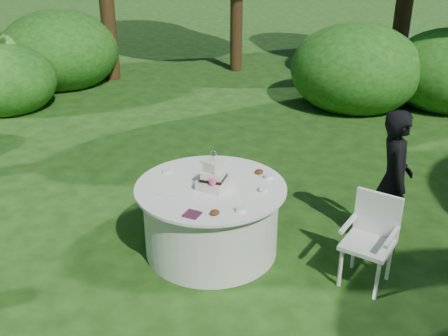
{
  "coord_description": "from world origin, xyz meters",
  "views": [
    {
      "loc": [
        2.12,
        -4.28,
        3.19
      ],
      "look_at": [
        0.15,
        0.0,
        1.0
      ],
      "focal_mm": 42.0,
      "sensor_mm": 36.0,
      "label": 1
    }
  ],
  "objects_px": {
    "cake": "(214,178)",
    "chair": "(372,233)",
    "guest": "(393,181)",
    "table": "(211,218)",
    "napkins": "(192,214)"
  },
  "relations": [
    {
      "from": "napkins",
      "to": "guest",
      "type": "xyz_separation_m",
      "value": [
        1.57,
        1.5,
        -0.01
      ]
    },
    {
      "from": "chair",
      "to": "cake",
      "type": "bearing_deg",
      "value": -172.09
    },
    {
      "from": "cake",
      "to": "chair",
      "type": "xyz_separation_m",
      "value": [
        1.57,
        0.22,
        -0.36
      ]
    },
    {
      "from": "chair",
      "to": "guest",
      "type": "bearing_deg",
      "value": 84.89
    },
    {
      "from": "napkins",
      "to": "table",
      "type": "height_order",
      "value": "napkins"
    },
    {
      "from": "cake",
      "to": "chair",
      "type": "height_order",
      "value": "cake"
    },
    {
      "from": "guest",
      "to": "table",
      "type": "bearing_deg",
      "value": 100.19
    },
    {
      "from": "guest",
      "to": "cake",
      "type": "bearing_deg",
      "value": 101.85
    },
    {
      "from": "guest",
      "to": "table",
      "type": "distance_m",
      "value": 1.94
    },
    {
      "from": "guest",
      "to": "chair",
      "type": "relative_size",
      "value": 1.72
    },
    {
      "from": "guest",
      "to": "chair",
      "type": "xyz_separation_m",
      "value": [
        -0.06,
        -0.7,
        -0.25
      ]
    },
    {
      "from": "guest",
      "to": "table",
      "type": "height_order",
      "value": "guest"
    },
    {
      "from": "napkins",
      "to": "cake",
      "type": "bearing_deg",
      "value": 95.67
    },
    {
      "from": "guest",
      "to": "cake",
      "type": "height_order",
      "value": "guest"
    },
    {
      "from": "table",
      "to": "cake",
      "type": "distance_m",
      "value": 0.5
    }
  ]
}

